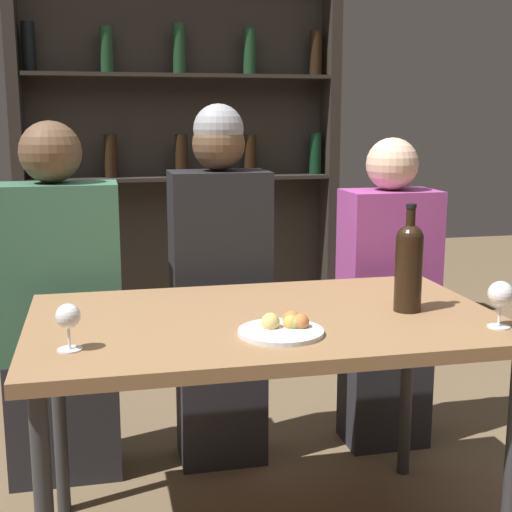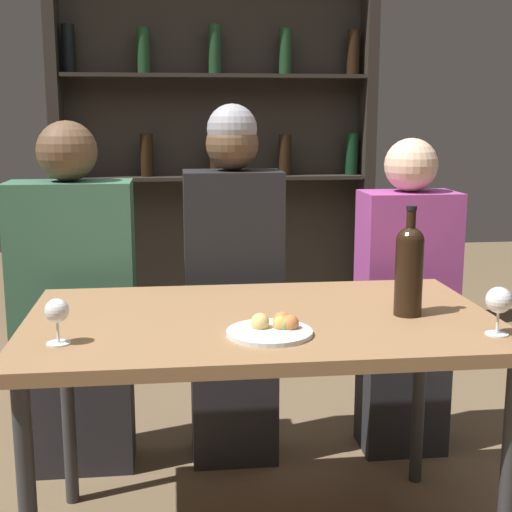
# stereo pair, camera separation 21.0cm
# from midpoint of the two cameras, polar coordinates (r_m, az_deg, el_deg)

# --- Properties ---
(dining_table) EXTENTS (1.32, 0.79, 0.72)m
(dining_table) POSITION_cam_midpoint_polar(r_m,az_deg,el_deg) (2.04, -2.23, -6.55)
(dining_table) COLOR olive
(dining_table) RESTS_ON ground_plane
(wine_rack_wall) EXTENTS (1.73, 0.21, 2.29)m
(wine_rack_wall) POSITION_cam_midpoint_polar(r_m,az_deg,el_deg) (3.94, -7.67, 9.59)
(wine_rack_wall) COLOR #28231E
(wine_rack_wall) RESTS_ON ground_plane
(wine_bottle) EXTENTS (0.08, 0.08, 0.31)m
(wine_bottle) POSITION_cam_midpoint_polar(r_m,az_deg,el_deg) (2.06, 9.32, -0.62)
(wine_bottle) COLOR black
(wine_bottle) RESTS_ON dining_table
(wine_glass_0) EXTENTS (0.06, 0.06, 0.12)m
(wine_glass_0) POSITION_cam_midpoint_polar(r_m,az_deg,el_deg) (1.79, -18.09, -4.80)
(wine_glass_0) COLOR silver
(wine_glass_0) RESTS_ON dining_table
(wine_glass_1) EXTENTS (0.07, 0.07, 0.13)m
(wine_glass_1) POSITION_cam_midpoint_polar(r_m,az_deg,el_deg) (1.96, 16.14, -3.08)
(wine_glass_1) COLOR silver
(wine_glass_1) RESTS_ON dining_table
(food_plate_0) EXTENTS (0.22, 0.22, 0.05)m
(food_plate_0) POSITION_cam_midpoint_polar(r_m,az_deg,el_deg) (1.86, -0.99, -5.80)
(food_plate_0) COLOR silver
(food_plate_0) RESTS_ON dining_table
(seated_person_left) EXTENTS (0.43, 0.22, 1.26)m
(seated_person_left) POSITION_cam_midpoint_polar(r_m,az_deg,el_deg) (2.61, -17.72, -4.58)
(seated_person_left) COLOR #26262B
(seated_person_left) RESTS_ON ground_plane
(seated_person_center) EXTENTS (0.35, 0.22, 1.32)m
(seated_person_center) POSITION_cam_midpoint_polar(r_m,az_deg,el_deg) (2.61, -5.20, -3.04)
(seated_person_center) COLOR #26262B
(seated_person_center) RESTS_ON ground_plane
(seated_person_right) EXTENTS (0.35, 0.22, 1.20)m
(seated_person_right) POSITION_cam_midpoint_polar(r_m,az_deg,el_deg) (2.78, 8.34, -3.76)
(seated_person_right) COLOR #26262B
(seated_person_right) RESTS_ON ground_plane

